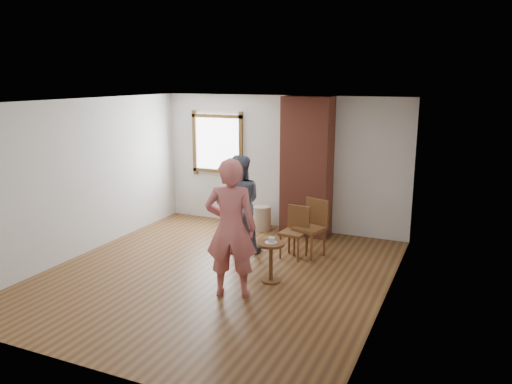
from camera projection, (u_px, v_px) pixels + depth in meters
ground at (216, 274)px, 7.60m from camera, size 5.50×5.50×0.00m
room_shell at (229, 151)px, 7.75m from camera, size 5.04×5.52×2.62m
brick_chimney at (307, 167)px, 9.29m from camera, size 0.90×0.50×2.60m
stoneware_crock at (262, 218)px, 9.79m from camera, size 0.46×0.46×0.47m
dark_pot at (242, 224)px, 10.00m from camera, size 0.15×0.15×0.14m
dining_chair_left at (296, 229)px, 8.27m from camera, size 0.44×0.44×0.85m
dining_chair_right at (312, 224)px, 8.34m from camera, size 0.56×0.56×0.95m
side_table at (271, 255)px, 7.25m from camera, size 0.40×0.40×0.60m
cake_plate at (271, 242)px, 7.20m from camera, size 0.18×0.18×0.01m
cake_slice at (272, 240)px, 7.19m from camera, size 0.08×0.07×0.06m
man at (238, 204)px, 8.44m from camera, size 1.01×0.94×1.68m
person_pink at (231, 228)px, 6.68m from camera, size 0.80×0.65×1.91m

